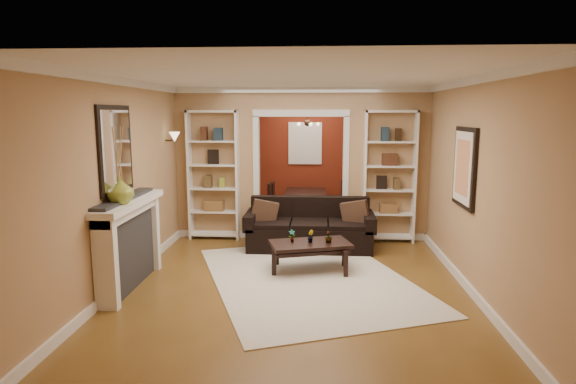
# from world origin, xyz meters

# --- Properties ---
(floor) EXTENTS (8.00, 8.00, 0.00)m
(floor) POSITION_xyz_m (0.00, 0.00, 0.00)
(floor) COLOR brown
(floor) RESTS_ON ground
(ceiling) EXTENTS (8.00, 8.00, 0.00)m
(ceiling) POSITION_xyz_m (0.00, 0.00, 2.70)
(ceiling) COLOR white
(ceiling) RESTS_ON ground
(wall_back) EXTENTS (8.00, 0.00, 8.00)m
(wall_back) POSITION_xyz_m (0.00, 4.00, 1.35)
(wall_back) COLOR tan
(wall_back) RESTS_ON ground
(wall_front) EXTENTS (8.00, 0.00, 8.00)m
(wall_front) POSITION_xyz_m (0.00, -4.00, 1.35)
(wall_front) COLOR tan
(wall_front) RESTS_ON ground
(wall_left) EXTENTS (0.00, 8.00, 8.00)m
(wall_left) POSITION_xyz_m (-2.25, 0.00, 1.35)
(wall_left) COLOR tan
(wall_left) RESTS_ON ground
(wall_right) EXTENTS (0.00, 8.00, 8.00)m
(wall_right) POSITION_xyz_m (2.25, 0.00, 1.35)
(wall_right) COLOR tan
(wall_right) RESTS_ON ground
(partition_wall) EXTENTS (4.50, 0.15, 2.70)m
(partition_wall) POSITION_xyz_m (0.00, 1.20, 1.35)
(partition_wall) COLOR tan
(partition_wall) RESTS_ON floor
(red_back_panel) EXTENTS (4.44, 0.04, 2.64)m
(red_back_panel) POSITION_xyz_m (0.00, 3.97, 1.32)
(red_back_panel) COLOR maroon
(red_back_panel) RESTS_ON floor
(dining_window) EXTENTS (0.78, 0.03, 0.98)m
(dining_window) POSITION_xyz_m (0.00, 3.93, 1.55)
(dining_window) COLOR #8CA5CC
(dining_window) RESTS_ON wall_back
(area_rug) EXTENTS (3.60, 4.19, 0.01)m
(area_rug) POSITION_xyz_m (0.19, -1.03, 0.01)
(area_rug) COLOR beige
(area_rug) RESTS_ON floor
(sofa) EXTENTS (2.13, 0.92, 0.83)m
(sofa) POSITION_xyz_m (0.18, 0.45, 0.42)
(sofa) COLOR black
(sofa) RESTS_ON floor
(pillow_left) EXTENTS (0.43, 0.21, 0.42)m
(pillow_left) POSITION_xyz_m (-0.58, 0.43, 0.62)
(pillow_left) COLOR #4F3422
(pillow_left) RESTS_ON sofa
(pillow_right) EXTENTS (0.45, 0.26, 0.44)m
(pillow_right) POSITION_xyz_m (0.93, 0.43, 0.62)
(pillow_right) COLOR #4F3422
(pillow_right) RESTS_ON sofa
(coffee_table) EXTENTS (1.24, 0.89, 0.42)m
(coffee_table) POSITION_xyz_m (0.21, -0.70, 0.21)
(coffee_table) COLOR black
(coffee_table) RESTS_ON floor
(plant_left) EXTENTS (0.11, 0.09, 0.18)m
(plant_left) POSITION_xyz_m (-0.05, -0.70, 0.52)
(plant_left) COLOR #336626
(plant_left) RESTS_ON coffee_table
(plant_center) EXTENTS (0.09, 0.11, 0.18)m
(plant_center) POSITION_xyz_m (0.21, -0.70, 0.51)
(plant_center) COLOR #336626
(plant_center) RESTS_ON coffee_table
(plant_right) EXTENTS (0.14, 0.14, 0.18)m
(plant_right) POSITION_xyz_m (0.47, -0.70, 0.51)
(plant_right) COLOR #336626
(plant_right) RESTS_ON coffee_table
(bookshelf_left) EXTENTS (0.90, 0.30, 2.30)m
(bookshelf_left) POSITION_xyz_m (-1.55, 1.03, 1.15)
(bookshelf_left) COLOR white
(bookshelf_left) RESTS_ON floor
(bookshelf_right) EXTENTS (0.90, 0.30, 2.30)m
(bookshelf_right) POSITION_xyz_m (1.55, 1.03, 1.15)
(bookshelf_right) COLOR white
(bookshelf_right) RESTS_ON floor
(fireplace) EXTENTS (0.32, 1.70, 1.16)m
(fireplace) POSITION_xyz_m (-2.09, -1.50, 0.58)
(fireplace) COLOR white
(fireplace) RESTS_ON floor
(vase) EXTENTS (0.38, 0.38, 0.34)m
(vase) POSITION_xyz_m (-2.09, -1.76, 1.33)
(vase) COLOR olive
(vase) RESTS_ON fireplace
(mirror) EXTENTS (0.03, 0.95, 1.10)m
(mirror) POSITION_xyz_m (-2.23, -1.50, 1.80)
(mirror) COLOR silver
(mirror) RESTS_ON wall_left
(wall_sconce) EXTENTS (0.18, 0.18, 0.22)m
(wall_sconce) POSITION_xyz_m (-2.15, 0.55, 1.83)
(wall_sconce) COLOR #FFE0A5
(wall_sconce) RESTS_ON wall_left
(framed_art) EXTENTS (0.04, 0.85, 1.05)m
(framed_art) POSITION_xyz_m (2.21, -1.00, 1.55)
(framed_art) COLOR black
(framed_art) RESTS_ON wall_right
(dining_table) EXTENTS (1.60, 0.89, 0.56)m
(dining_table) POSITION_xyz_m (0.08, 2.78, 0.28)
(dining_table) COLOR black
(dining_table) RESTS_ON floor
(dining_chair_nw) EXTENTS (0.46, 0.46, 0.84)m
(dining_chair_nw) POSITION_xyz_m (-0.47, 2.48, 0.42)
(dining_chair_nw) COLOR black
(dining_chair_nw) RESTS_ON floor
(dining_chair_ne) EXTENTS (0.42, 0.42, 0.84)m
(dining_chair_ne) POSITION_xyz_m (0.63, 2.48, 0.42)
(dining_chair_ne) COLOR black
(dining_chair_ne) RESTS_ON floor
(dining_chair_sw) EXTENTS (0.42, 0.42, 0.77)m
(dining_chair_sw) POSITION_xyz_m (-0.47, 3.08, 0.39)
(dining_chair_sw) COLOR black
(dining_chair_sw) RESTS_ON floor
(dining_chair_se) EXTENTS (0.42, 0.42, 0.81)m
(dining_chair_se) POSITION_xyz_m (0.63, 3.08, 0.40)
(dining_chair_se) COLOR black
(dining_chair_se) RESTS_ON floor
(chandelier) EXTENTS (0.50, 0.50, 0.30)m
(chandelier) POSITION_xyz_m (0.00, 2.70, 2.02)
(chandelier) COLOR #352518
(chandelier) RESTS_ON ceiling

